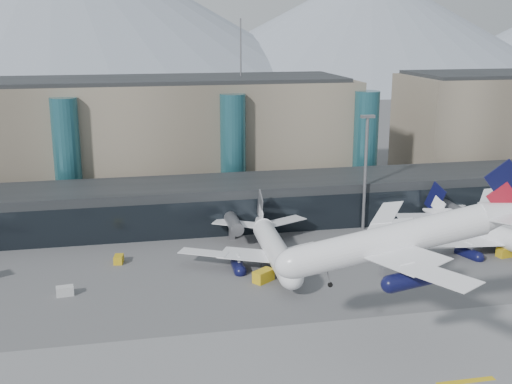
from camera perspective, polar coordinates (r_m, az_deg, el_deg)
ground at (r=95.18m, az=2.69°, el=-13.17°), size 900.00×900.00×0.00m
concourse at (r=146.21m, az=-2.88°, el=-1.01°), size 170.00×27.00×10.00m
terminal_main at (r=173.92m, az=-12.78°, el=4.71°), size 130.00×30.00×31.00m
teal_towers at (r=158.53m, az=-9.20°, el=3.42°), size 116.40×19.40×46.00m
mountain_ridge at (r=462.95m, az=-7.30°, el=14.71°), size 910.00×400.00×110.00m
lightmast_mid at (r=142.43m, az=9.71°, el=2.29°), size 3.00×1.20×25.60m
hero_jet at (r=88.86m, az=14.00°, el=-3.19°), size 37.65×37.39×12.19m
jet_parked_mid at (r=123.65m, az=1.43°, el=-4.11°), size 37.93×36.88×12.22m
jet_parked_right at (r=139.94m, az=19.37°, el=-2.72°), size 35.92×37.88×12.16m
veh_a at (r=114.23m, az=-16.62°, el=-8.43°), size 3.05×1.95×1.62m
veh_b at (r=126.46m, az=-12.11°, el=-5.87°), size 2.03×2.88×1.54m
veh_c at (r=120.19m, az=11.78°, el=-6.89°), size 3.32×1.91×1.79m
veh_d at (r=146.30m, az=12.66°, el=-3.08°), size 2.48×2.88×1.45m
veh_e at (r=136.15m, az=21.28°, el=-5.00°), size 3.58×2.45×1.86m
veh_g at (r=139.48m, az=13.15°, el=-4.00°), size 2.19×2.77×1.42m
veh_h at (r=115.07m, az=0.67°, el=-7.47°), size 4.30×3.91×2.13m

